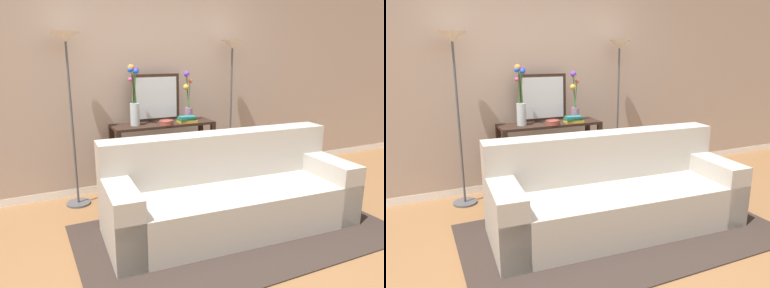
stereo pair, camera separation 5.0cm
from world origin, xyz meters
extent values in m
cube|color=brown|center=(0.00, 0.00, -0.01)|extent=(16.00, 16.00, 0.02)
cube|color=white|center=(0.00, 1.95, 0.04)|extent=(12.00, 0.15, 0.09)
cube|color=tan|center=(0.00, 1.95, 1.51)|extent=(12.00, 0.14, 2.83)
cube|color=#332823|center=(0.38, 0.30, 0.01)|extent=(2.89, 1.60, 0.01)
cube|color=#ADA89E|center=(0.38, 0.40, 0.21)|extent=(2.40, 1.00, 0.42)
cube|color=#ADA89E|center=(0.40, 0.71, 0.65)|extent=(2.37, 0.39, 0.46)
cube|color=#ADA89E|center=(-0.67, 0.46, 0.30)|extent=(0.29, 0.88, 0.60)
cube|color=#ADA89E|center=(1.44, 0.34, 0.30)|extent=(0.29, 0.88, 0.60)
cube|color=black|center=(0.15, 1.58, 0.83)|extent=(1.19, 0.38, 0.03)
cube|color=black|center=(0.15, 1.58, 0.15)|extent=(1.09, 0.32, 0.01)
cube|color=black|center=(-0.42, 1.41, 0.41)|extent=(0.05, 0.05, 0.81)
cube|color=black|center=(0.72, 1.41, 0.41)|extent=(0.05, 0.05, 0.81)
cube|color=black|center=(-0.42, 1.74, 0.41)|extent=(0.05, 0.05, 0.81)
cube|color=black|center=(0.72, 1.74, 0.41)|extent=(0.05, 0.05, 0.81)
cylinder|color=#4C4C51|center=(-0.85, 1.62, 0.01)|extent=(0.26, 0.26, 0.02)
cylinder|color=#4C4C51|center=(-0.85, 1.62, 0.88)|extent=(0.02, 0.02, 1.72)
cone|color=silver|center=(-0.85, 1.62, 1.79)|extent=(0.28, 0.28, 0.10)
cylinder|color=#4C4C51|center=(1.08, 1.62, 0.01)|extent=(0.26, 0.26, 0.02)
cylinder|color=#4C4C51|center=(1.08, 1.62, 0.85)|extent=(0.02, 0.02, 1.66)
cone|color=silver|center=(1.08, 1.62, 1.73)|extent=(0.28, 0.28, 0.10)
cube|color=black|center=(0.13, 1.74, 1.12)|extent=(0.58, 0.02, 0.55)
cube|color=silver|center=(0.13, 1.73, 1.12)|extent=(0.51, 0.01, 0.48)
cylinder|color=silver|center=(-0.18, 1.57, 0.97)|extent=(0.10, 0.10, 0.25)
cylinder|color=#3D7538|center=(-0.19, 1.59, 1.28)|extent=(0.04, 0.02, 0.38)
sphere|color=#C77B34|center=(-0.20, 1.61, 1.48)|extent=(0.07, 0.07, 0.07)
cylinder|color=#3D7538|center=(-0.17, 1.58, 1.27)|extent=(0.02, 0.05, 0.36)
sphere|color=#551BD2|center=(-0.15, 1.58, 1.45)|extent=(0.06, 0.06, 0.06)
cylinder|color=#3D7538|center=(-0.20, 1.58, 1.27)|extent=(0.02, 0.04, 0.36)
sphere|color=blue|center=(-0.22, 1.58, 1.45)|extent=(0.05, 0.05, 0.05)
cylinder|color=#3D7538|center=(-0.17, 1.56, 1.26)|extent=(0.03, 0.02, 0.35)
sphere|color=blue|center=(-0.16, 1.55, 1.44)|extent=(0.06, 0.06, 0.06)
cylinder|color=#3D7538|center=(-0.20, 1.58, 1.22)|extent=(0.01, 0.02, 0.26)
sphere|color=#CA4384|center=(-0.22, 1.58, 1.35)|extent=(0.05, 0.05, 0.05)
cylinder|color=gray|center=(0.49, 1.60, 0.92)|extent=(0.10, 0.10, 0.15)
cylinder|color=#3D7538|center=(0.47, 1.60, 1.19)|extent=(0.03, 0.05, 0.40)
sphere|color=#6231CB|center=(0.46, 1.59, 1.39)|extent=(0.07, 0.07, 0.07)
cylinder|color=#3D7538|center=(0.50, 1.61, 1.15)|extent=(0.02, 0.04, 0.31)
sphere|color=#D75847|center=(0.52, 1.62, 1.31)|extent=(0.05, 0.05, 0.05)
cylinder|color=#3D7538|center=(0.48, 1.59, 1.19)|extent=(0.02, 0.02, 0.39)
sphere|color=yellow|center=(0.46, 1.58, 1.38)|extent=(0.05, 0.05, 0.05)
cylinder|color=#3D7538|center=(0.47, 1.60, 1.12)|extent=(0.01, 0.03, 0.25)
sphere|color=gold|center=(0.45, 1.60, 1.24)|extent=(0.06, 0.06, 0.06)
cylinder|color=brown|center=(0.14, 1.46, 0.86)|extent=(0.16, 0.16, 0.04)
torus|color=brown|center=(0.14, 1.46, 0.89)|extent=(0.16, 0.16, 0.01)
cube|color=gold|center=(0.41, 1.49, 0.86)|extent=(0.23, 0.14, 0.03)
cube|color=#236033|center=(0.41, 1.49, 0.88)|extent=(0.21, 0.13, 0.03)
cube|color=#1E7075|center=(0.41, 1.48, 0.91)|extent=(0.19, 0.13, 0.02)
cube|color=#1E7075|center=(-0.31, 1.58, 0.05)|extent=(0.05, 0.15, 0.10)
cube|color=maroon|center=(-0.26, 1.58, 0.06)|extent=(0.05, 0.16, 0.13)
cube|color=silver|center=(-0.20, 1.58, 0.05)|extent=(0.06, 0.16, 0.10)
cube|color=#BC3328|center=(-0.15, 1.58, 0.05)|extent=(0.04, 0.17, 0.10)
cube|color=#2D2D33|center=(-0.12, 1.58, 0.06)|extent=(0.03, 0.14, 0.13)
cube|color=navy|center=(-0.07, 1.58, 0.05)|extent=(0.05, 0.18, 0.11)
camera|label=1|loc=(-1.34, -2.36, 1.65)|focal=34.45mm
camera|label=2|loc=(-1.29, -2.38, 1.65)|focal=34.45mm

